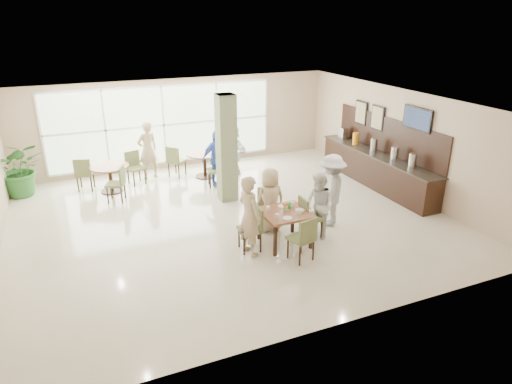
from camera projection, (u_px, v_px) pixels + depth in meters
name	position (u px, v px, depth m)	size (l,w,h in m)	color
ground	(229.00, 219.00, 11.09)	(10.00, 10.00, 0.00)	beige
room_shell	(227.00, 151.00, 10.47)	(10.00, 10.00, 10.00)	white
window_bank	(164.00, 125.00, 14.21)	(7.00, 0.04, 7.00)	silver
column	(226.00, 149.00, 11.75)	(0.45, 0.45, 2.80)	#677451
main_table	(285.00, 216.00, 9.66)	(0.99, 0.99, 0.75)	brown
round_table_left	(110.00, 172.00, 12.57)	(1.06, 1.06, 0.75)	brown
round_table_right	(205.00, 159.00, 13.72)	(1.08, 1.08, 0.75)	brown
chairs_main_table	(282.00, 223.00, 9.75)	(1.95, 2.09, 0.95)	olive
chairs_table_left	(112.00, 175.00, 12.63)	(1.95, 1.76, 0.95)	olive
chairs_table_right	(206.00, 162.00, 13.72)	(2.10, 1.88, 0.95)	olive
tabletop_clutter	(286.00, 209.00, 9.61)	(0.77, 0.80, 0.21)	white
buffet_counter	(377.00, 167.00, 13.05)	(0.64, 4.70, 1.95)	black
wall_tv	(417.00, 119.00, 11.60)	(0.06, 1.00, 0.58)	black
framed_art_a	(377.00, 118.00, 13.08)	(0.05, 0.55, 0.70)	black
framed_art_b	(361.00, 113.00, 13.77)	(0.05, 0.55, 0.70)	black
potted_plant	(20.00, 169.00, 12.26)	(1.36, 1.36, 1.52)	#2B692A
teen_left	(249.00, 216.00, 9.19)	(0.62, 0.41, 1.70)	tan
teen_far	(270.00, 200.00, 10.26)	(0.73, 0.40, 1.49)	tan
teen_right	(319.00, 206.00, 9.92)	(0.73, 0.57, 1.50)	white
teen_standing	(331.00, 190.00, 10.50)	(1.10, 0.63, 1.71)	#A8A7AA
adult_a	(217.00, 158.00, 12.96)	(0.95, 0.54, 1.61)	#405FC1
adult_b	(233.00, 149.00, 13.93)	(1.42, 0.61, 1.53)	white
adult_standing	(148.00, 150.00, 13.50)	(0.63, 0.41, 1.73)	tan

